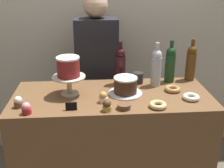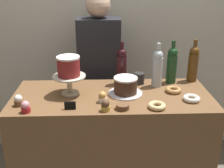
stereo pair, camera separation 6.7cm
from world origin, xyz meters
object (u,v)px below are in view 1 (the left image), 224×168
(wine_bottle_amber, at_px, (191,62))
(donut_sugar, at_px, (191,97))
(donut_maple, at_px, (173,89))
(cookie_stack, at_px, (124,106))
(price_sign_chalkboard, at_px, (71,106))
(cake_stand_pedestal, at_px, (69,82))
(cupcake_strawberry, at_px, (26,109))
(wine_bottle_green, at_px, (170,64))
(chocolate_round_cake, at_px, (125,85))
(cupcake_chocolate, at_px, (107,106))
(wine_bottle_clear, at_px, (156,67))
(cupcake_caramel, at_px, (103,97))
(wine_bottle_dark_red, at_px, (121,66))
(coffee_cup_ceramic, at_px, (138,78))
(donut_glazed, at_px, (158,105))
(cupcake_vanilla, at_px, (18,102))
(barista_figure, at_px, (97,82))

(wine_bottle_amber, bearing_deg, donut_sugar, -106.96)
(donut_sugar, relative_size, donut_maple, 1.00)
(cookie_stack, height_order, price_sign_chalkboard, price_sign_chalkboard)
(cake_stand_pedestal, distance_m, cupcake_strawberry, 0.36)
(cake_stand_pedestal, height_order, wine_bottle_green, wine_bottle_green)
(chocolate_round_cake, xyz_separation_m, cupcake_chocolate, (-0.14, -0.25, -0.03))
(cake_stand_pedestal, distance_m, chocolate_round_cake, 0.39)
(wine_bottle_clear, xyz_separation_m, cupcake_chocolate, (-0.38, -0.38, -0.11))
(cake_stand_pedestal, distance_m, cupcake_caramel, 0.27)
(cookie_stack, bearing_deg, wine_bottle_dark_red, 87.12)
(price_sign_chalkboard, xyz_separation_m, coffee_cup_ceramic, (0.48, 0.41, 0.02))
(wine_bottle_green, distance_m, donut_glazed, 0.48)
(wine_bottle_clear, relative_size, cupcake_vanilla, 4.38)
(cupcake_chocolate, height_order, cookie_stack, cupcake_chocolate)
(donut_sugar, xyz_separation_m, price_sign_chalkboard, (-0.79, -0.09, 0.01))
(cupcake_chocolate, bearing_deg, barista_figure, 93.13)
(cake_stand_pedestal, relative_size, cupcake_vanilla, 3.02)
(donut_glazed, bearing_deg, barista_figure, 115.65)
(coffee_cup_ceramic, height_order, barista_figure, barista_figure)
(wine_bottle_amber, height_order, cupcake_strawberry, wine_bottle_amber)
(wine_bottle_dark_red, xyz_separation_m, cupcake_caramel, (-0.14, -0.31, -0.11))
(cake_stand_pedestal, height_order, cupcake_chocolate, cake_stand_pedestal)
(wine_bottle_green, relative_size, cupcake_caramel, 4.38)
(wine_bottle_dark_red, bearing_deg, donut_sugar, -35.53)
(wine_bottle_amber, height_order, donut_maple, wine_bottle_amber)
(wine_bottle_green, distance_m, cookie_stack, 0.60)
(wine_bottle_amber, distance_m, barista_figure, 0.82)
(cupcake_caramel, relative_size, donut_maple, 0.66)
(wine_bottle_amber, xyz_separation_m, donut_maple, (-0.19, -0.21, -0.13))
(cupcake_chocolate, xyz_separation_m, donut_maple, (0.48, 0.27, -0.02))
(price_sign_chalkboard, bearing_deg, coffee_cup_ceramic, 40.16)
(donut_maple, bearing_deg, cupcake_chocolate, -151.15)
(donut_sugar, relative_size, coffee_cup_ceramic, 1.32)
(wine_bottle_green, relative_size, donut_sugar, 2.91)
(chocolate_round_cake, distance_m, wine_bottle_clear, 0.29)
(donut_sugar, bearing_deg, wine_bottle_clear, 125.36)
(wine_bottle_clear, distance_m, price_sign_chalkboard, 0.71)
(wine_bottle_clear, bearing_deg, donut_maple, -49.30)
(wine_bottle_green, distance_m, price_sign_chalkboard, 0.85)
(wine_bottle_green, relative_size, cupcake_chocolate, 4.38)
(wine_bottle_dark_red, height_order, cupcake_caramel, wine_bottle_dark_red)
(cupcake_chocolate, height_order, barista_figure, barista_figure)
(wine_bottle_amber, bearing_deg, cupcake_caramel, -152.88)
(wine_bottle_green, height_order, coffee_cup_ceramic, wine_bottle_green)
(wine_bottle_green, bearing_deg, coffee_cup_ceramic, -176.48)
(cupcake_strawberry, distance_m, cupcake_caramel, 0.48)
(chocolate_round_cake, xyz_separation_m, wine_bottle_green, (0.37, 0.21, 0.08))
(cupcake_strawberry, height_order, donut_maple, cupcake_strawberry)
(donut_sugar, bearing_deg, coffee_cup_ceramic, 134.19)
(cake_stand_pedestal, relative_size, price_sign_chalkboard, 3.21)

